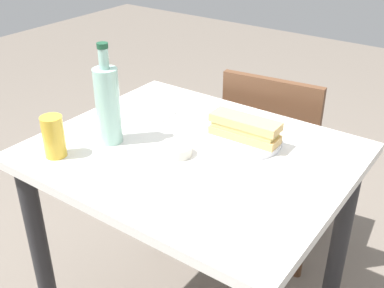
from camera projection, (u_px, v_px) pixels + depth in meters
dining_table at (192, 192)px, 1.47m from camera, size 0.91×0.75×0.78m
chair_far at (274, 155)px, 1.93m from camera, size 0.44×0.44×0.86m
plate_near at (244, 140)px, 1.43m from camera, size 0.23×0.23×0.01m
baguette_sandwich_near at (245, 128)px, 1.41m from camera, size 0.22×0.08×0.07m
knife_near at (249, 130)px, 1.47m from camera, size 0.18×0.02×0.01m
water_bottle at (108, 104)px, 1.38m from camera, size 0.07×0.07×0.31m
beer_glass at (54, 137)px, 1.34m from camera, size 0.06×0.06×0.12m
olive_bowl at (177, 150)px, 1.36m from camera, size 0.09×0.09×0.03m
paper_napkin at (153, 113)px, 1.62m from camera, size 0.15×0.15×0.00m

